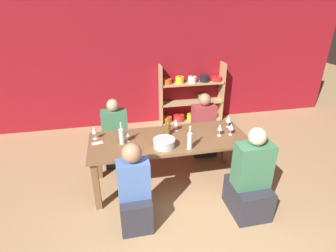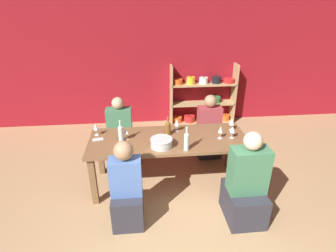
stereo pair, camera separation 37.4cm
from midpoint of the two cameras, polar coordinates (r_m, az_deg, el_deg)
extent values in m
cube|color=maroon|center=(5.75, 0.43, 13.62)|extent=(8.80, 0.06, 2.70)
cube|color=tan|center=(5.76, 2.56, 6.57)|extent=(0.04, 0.30, 1.33)
cube|color=tan|center=(6.12, 15.83, 6.75)|extent=(0.04, 0.30, 1.33)
cube|color=tan|center=(6.14, 8.98, 0.97)|extent=(1.41, 0.30, 0.04)
cylinder|color=#E0561E|center=(5.99, 3.79, 1.41)|extent=(0.22, 0.22, 0.12)
sphere|color=black|center=(5.96, 3.81, 2.02)|extent=(0.02, 0.02, 0.02)
cylinder|color=red|center=(6.04, 6.44, 1.60)|extent=(0.25, 0.25, 0.14)
sphere|color=black|center=(6.01, 6.47, 2.30)|extent=(0.02, 0.02, 0.02)
cylinder|color=gold|center=(6.10, 9.03, 1.72)|extent=(0.18, 0.18, 0.14)
sphere|color=black|center=(6.07, 9.08, 2.43)|extent=(0.02, 0.02, 0.02)
cylinder|color=#E0561E|center=(6.27, 14.03, 1.82)|extent=(0.19, 0.19, 0.12)
sphere|color=black|center=(6.24, 14.10, 2.42)|extent=(0.02, 0.02, 0.02)
cube|color=tan|center=(5.97, 9.26, 4.85)|extent=(1.41, 0.30, 0.04)
cylinder|color=#338447|center=(6.02, 11.93, 5.64)|extent=(0.24, 0.24, 0.13)
sphere|color=black|center=(6.00, 11.99, 6.33)|extent=(0.02, 0.02, 0.02)
cube|color=tan|center=(5.83, 9.56, 8.94)|extent=(1.41, 0.30, 0.04)
cylinder|color=#E0561E|center=(5.69, 4.05, 9.60)|extent=(0.21, 0.21, 0.11)
sphere|color=black|center=(5.68, 4.07, 10.26)|extent=(0.02, 0.02, 0.02)
cylinder|color=gold|center=(5.74, 6.87, 9.80)|extent=(0.18, 0.18, 0.15)
sphere|color=black|center=(5.72, 6.91, 10.62)|extent=(0.02, 0.02, 0.02)
cylinder|color=silver|center=(5.81, 9.62, 9.73)|extent=(0.19, 0.19, 0.13)
sphere|color=black|center=(5.79, 9.68, 10.47)|extent=(0.02, 0.02, 0.02)
cylinder|color=black|center=(5.89, 12.32, 9.78)|extent=(0.20, 0.20, 0.14)
sphere|color=black|center=(5.87, 12.39, 10.56)|extent=(0.02, 0.02, 0.02)
cylinder|color=red|center=(5.99, 14.90, 9.51)|extent=(0.25, 0.25, 0.09)
sphere|color=black|center=(5.97, 14.96, 10.05)|extent=(0.02, 0.02, 0.02)
cube|color=brown|center=(3.73, 3.03, -3.08)|extent=(2.25, 0.87, 0.04)
cube|color=brown|center=(3.63, -13.08, -11.71)|extent=(0.08, 0.08, 0.72)
cube|color=brown|center=(3.93, 19.17, -9.49)|extent=(0.08, 0.08, 0.72)
cube|color=brown|center=(4.22, -12.07, -5.96)|extent=(0.08, 0.08, 0.72)
cube|color=brown|center=(4.47, 15.59, -4.46)|extent=(0.08, 0.08, 0.72)
cylinder|color=#B7BABC|center=(3.49, 1.62, -3.75)|extent=(0.29, 0.29, 0.11)
torus|color=#B7BABC|center=(3.46, 1.63, -2.97)|extent=(0.30, 0.30, 0.01)
cylinder|color=#B2C6C1|center=(3.63, -7.33, -1.84)|extent=(0.07, 0.07, 0.21)
cone|color=#B2C6C1|center=(3.58, -7.44, -0.08)|extent=(0.07, 0.07, 0.03)
cylinder|color=#B2C6C1|center=(3.55, -7.49, 0.67)|extent=(0.03, 0.03, 0.07)
cylinder|color=brown|center=(3.79, 2.82, -0.73)|extent=(0.08, 0.08, 0.18)
cone|color=brown|center=(3.74, 2.86, 0.79)|extent=(0.08, 0.08, 0.04)
cylinder|color=brown|center=(3.72, 2.87, 1.51)|extent=(0.03, 0.03, 0.07)
cylinder|color=#B2C6C1|center=(3.41, 7.19, -3.59)|extent=(0.07, 0.07, 0.23)
cone|color=#B2C6C1|center=(3.35, 7.31, -1.65)|extent=(0.07, 0.07, 0.03)
cylinder|color=#B2C6C1|center=(3.33, 7.35, -0.86)|extent=(0.03, 0.03, 0.07)
cylinder|color=white|center=(3.84, 13.97, -2.64)|extent=(0.06, 0.06, 0.00)
cylinder|color=white|center=(3.82, 14.04, -2.03)|extent=(0.01, 0.01, 0.09)
cone|color=white|center=(3.78, 14.19, -0.80)|extent=(0.06, 0.06, 0.09)
cylinder|color=maroon|center=(3.79, 14.15, -1.13)|extent=(0.04, 0.04, 0.04)
cylinder|color=white|center=(4.13, 16.10, -0.83)|extent=(0.06, 0.06, 0.00)
cylinder|color=white|center=(4.11, 16.17, -0.27)|extent=(0.01, 0.01, 0.08)
cone|color=white|center=(4.08, 16.32, 0.87)|extent=(0.08, 0.08, 0.09)
cylinder|color=white|center=(3.95, 4.64, -1.12)|extent=(0.06, 0.06, 0.00)
cylinder|color=white|center=(3.93, 4.67, -0.52)|extent=(0.01, 0.01, 0.09)
cone|color=white|center=(3.89, 4.72, 0.72)|extent=(0.07, 0.07, 0.10)
cylinder|color=beige|center=(3.90, 4.70, 0.38)|extent=(0.04, 0.04, 0.04)
cylinder|color=white|center=(3.89, 16.40, -2.53)|extent=(0.06, 0.06, 0.00)
cylinder|color=white|center=(3.87, 16.47, -1.95)|extent=(0.01, 0.01, 0.09)
cone|color=white|center=(3.83, 16.63, -0.76)|extent=(0.07, 0.07, 0.09)
cylinder|color=beige|center=(3.84, 16.59, -1.08)|extent=(0.04, 0.04, 0.04)
cylinder|color=white|center=(3.90, -12.63, -1.98)|extent=(0.06, 0.06, 0.00)
cylinder|color=white|center=(3.88, -12.69, -1.39)|extent=(0.01, 0.01, 0.09)
cone|color=white|center=(3.85, -12.82, -0.15)|extent=(0.07, 0.07, 0.10)
cylinder|color=beige|center=(3.86, -12.79, -0.49)|extent=(0.04, 0.04, 0.04)
cylinder|color=white|center=(3.72, -6.10, -2.91)|extent=(0.06, 0.06, 0.00)
cylinder|color=white|center=(3.70, -6.13, -2.28)|extent=(0.01, 0.01, 0.09)
cone|color=white|center=(3.66, -6.19, -1.13)|extent=(0.07, 0.07, 0.08)
cube|color=silver|center=(3.77, -12.29, -2.92)|extent=(0.16, 0.10, 0.01)
cube|color=#2D2D38|center=(3.62, 19.06, -15.72)|extent=(0.45, 0.56, 0.42)
cube|color=#3D7551|center=(3.33, 20.26, -9.18)|extent=(0.45, 0.25, 0.58)
sphere|color=beige|center=(3.14, 21.33, -3.14)|extent=(0.21, 0.21, 0.21)
cube|color=#2D2D38|center=(4.83, 10.83, -3.66)|extent=(0.40, 0.50, 0.42)
cube|color=#99383D|center=(4.63, 11.27, 1.23)|extent=(0.40, 0.22, 0.49)
sphere|color=#9E7556|center=(4.51, 11.64, 5.30)|extent=(0.21, 0.21, 0.21)
cube|color=#2D2D38|center=(3.40, -5.45, -17.16)|extent=(0.37, 0.46, 0.43)
cube|color=#4C70B7|center=(3.12, -5.79, -11.02)|extent=(0.37, 0.20, 0.48)
sphere|color=#9E7556|center=(2.93, -6.08, -5.48)|extent=(0.22, 0.22, 0.22)
cube|color=#2D2D38|center=(4.64, -7.85, -4.37)|extent=(0.41, 0.52, 0.46)
cube|color=#3D7551|center=(4.43, -8.20, 0.87)|extent=(0.41, 0.23, 0.47)
sphere|color=tan|center=(4.31, -8.47, 4.91)|extent=(0.20, 0.20, 0.20)
camera|label=1|loc=(0.19, -87.14, 1.34)|focal=28.00mm
camera|label=2|loc=(0.19, 92.86, -1.34)|focal=28.00mm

